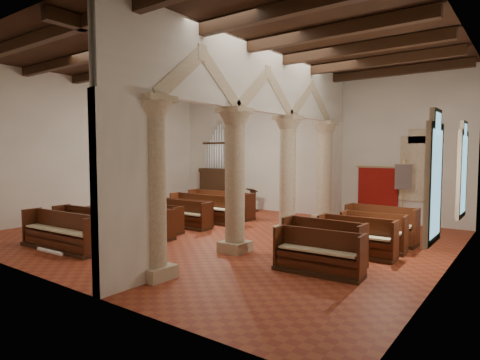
% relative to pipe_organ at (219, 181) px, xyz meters
% --- Properties ---
extents(floor, '(14.00, 14.00, 0.00)m').
position_rel_pipe_organ_xyz_m(floor, '(4.50, -5.50, -1.37)').
color(floor, brown).
rests_on(floor, ground).
extents(ceiling, '(14.00, 14.00, 0.00)m').
position_rel_pipe_organ_xyz_m(ceiling, '(4.50, -5.50, 4.63)').
color(ceiling, '#341E11').
rests_on(ceiling, wall_back).
extents(wall_back, '(14.00, 0.02, 6.00)m').
position_rel_pipe_organ_xyz_m(wall_back, '(4.50, 0.50, 1.63)').
color(wall_back, white).
rests_on(wall_back, floor).
extents(wall_front, '(14.00, 0.02, 6.00)m').
position_rel_pipe_organ_xyz_m(wall_front, '(4.50, -11.50, 1.63)').
color(wall_front, white).
rests_on(wall_front, floor).
extents(wall_left, '(0.02, 12.00, 6.00)m').
position_rel_pipe_organ_xyz_m(wall_left, '(-2.50, -5.50, 1.63)').
color(wall_left, white).
rests_on(wall_left, floor).
extents(wall_right, '(0.02, 12.00, 6.00)m').
position_rel_pipe_organ_xyz_m(wall_right, '(11.50, -5.50, 1.63)').
color(wall_right, white).
rests_on(wall_right, floor).
extents(ceiling_beams, '(13.80, 11.80, 0.30)m').
position_rel_pipe_organ_xyz_m(ceiling_beams, '(4.50, -5.50, 4.45)').
color(ceiling_beams, '#321E0F').
rests_on(ceiling_beams, wall_back).
extents(arcade, '(0.90, 11.90, 6.00)m').
position_rel_pipe_organ_xyz_m(arcade, '(6.30, -5.50, 2.19)').
color(arcade, beige).
rests_on(arcade, floor).
extents(window_right_a, '(0.03, 1.00, 2.20)m').
position_rel_pipe_organ_xyz_m(window_right_a, '(11.48, -7.00, 0.83)').
color(window_right_a, '#398060').
rests_on(window_right_a, wall_right).
extents(window_right_b, '(0.03, 1.00, 2.20)m').
position_rel_pipe_organ_xyz_m(window_right_b, '(11.48, -3.00, 0.83)').
color(window_right_b, '#398060').
rests_on(window_right_b, wall_right).
extents(window_back, '(1.00, 0.03, 2.20)m').
position_rel_pipe_organ_xyz_m(window_back, '(9.50, 0.48, 0.83)').
color(window_back, '#398060').
rests_on(window_back, wall_back).
extents(pipe_organ, '(2.10, 0.85, 4.40)m').
position_rel_pipe_organ_xyz_m(pipe_organ, '(0.00, 0.00, 0.00)').
color(pipe_organ, '#321E0F').
rests_on(pipe_organ, floor).
extents(lectern, '(0.52, 0.54, 1.12)m').
position_rel_pipe_organ_xyz_m(lectern, '(2.31, -0.29, -0.91)').
color(lectern, '#341A10').
rests_on(lectern, floor).
extents(dossal_curtain, '(1.80, 0.07, 2.17)m').
position_rel_pipe_organ_xyz_m(dossal_curtain, '(8.00, 0.42, -0.21)').
color(dossal_curtain, maroon).
rests_on(dossal_curtain, floor).
extents(processional_banner, '(0.56, 0.72, 2.59)m').
position_rel_pipe_organ_xyz_m(processional_banner, '(9.27, -0.71, -0.55)').
color(processional_banner, '#321E0F').
rests_on(processional_banner, floor).
extents(hymnal_box_a, '(0.44, 0.39, 0.37)m').
position_rel_pipe_organ_xyz_m(hymnal_box_a, '(2.75, -9.52, -1.09)').
color(hymnal_box_a, navy).
rests_on(hymnal_box_a, floor).
extents(hymnal_box_b, '(0.40, 0.35, 0.34)m').
position_rel_pipe_organ_xyz_m(hymnal_box_b, '(4.17, -8.08, -1.10)').
color(hymnal_box_b, navy).
rests_on(hymnal_box_b, floor).
extents(hymnal_box_c, '(0.41, 0.38, 0.33)m').
position_rel_pipe_organ_xyz_m(hymnal_box_c, '(3.43, -6.89, -1.10)').
color(hymnal_box_c, navy).
rests_on(hymnal_box_c, floor).
extents(tube_heater_a, '(1.07, 0.17, 0.11)m').
position_rel_pipe_organ_xyz_m(tube_heater_a, '(2.63, -10.46, -1.21)').
color(tube_heater_a, white).
rests_on(tube_heater_a, floor).
extents(tube_heater_b, '(1.03, 0.29, 0.10)m').
position_rel_pipe_organ_xyz_m(tube_heater_b, '(2.55, -8.63, -1.21)').
color(tube_heater_b, silver).
rests_on(tube_heater_b, floor).
extents(nave_pew_0, '(3.13, 0.87, 1.09)m').
position_rel_pipe_organ_xyz_m(nave_pew_0, '(2.07, -9.82, -1.01)').
color(nave_pew_0, '#321E0F').
rests_on(nave_pew_0, floor).
extents(nave_pew_1, '(3.31, 0.96, 1.11)m').
position_rel_pipe_organ_xyz_m(nave_pew_1, '(2.21, -8.86, -1.01)').
color(nave_pew_1, '#321E0F').
rests_on(nave_pew_1, floor).
extents(nave_pew_2, '(2.76, 0.68, 1.00)m').
position_rel_pipe_organ_xyz_m(nave_pew_2, '(2.21, -8.07, -1.04)').
color(nave_pew_2, '#321E0F').
rests_on(nave_pew_2, floor).
extents(nave_pew_3, '(2.64, 0.74, 1.01)m').
position_rel_pipe_organ_xyz_m(nave_pew_3, '(2.52, -7.22, -1.04)').
color(nave_pew_3, '#321E0F').
rests_on(nave_pew_3, floor).
extents(nave_pew_4, '(3.06, 0.84, 0.98)m').
position_rel_pipe_organ_xyz_m(nave_pew_4, '(1.88, -6.42, -1.05)').
color(nave_pew_4, '#321E0F').
rests_on(nave_pew_4, floor).
extents(nave_pew_5, '(3.08, 0.74, 1.01)m').
position_rel_pipe_organ_xyz_m(nave_pew_5, '(2.11, -5.18, -1.04)').
color(nave_pew_5, '#321E0F').
rests_on(nave_pew_5, floor).
extents(nave_pew_6, '(2.76, 0.69, 0.97)m').
position_rel_pipe_organ_xyz_m(nave_pew_6, '(1.95, -4.68, -1.05)').
color(nave_pew_6, '#321E0F').
rests_on(nave_pew_6, floor).
extents(nave_pew_7, '(3.33, 0.83, 1.09)m').
position_rel_pipe_organ_xyz_m(nave_pew_7, '(2.20, -3.78, -1.01)').
color(nave_pew_7, '#321E0F').
rests_on(nave_pew_7, floor).
extents(nave_pew_8, '(3.38, 0.87, 1.12)m').
position_rel_pipe_organ_xyz_m(nave_pew_8, '(2.05, -2.44, -1.00)').
color(nave_pew_8, '#321E0F').
rests_on(nave_pew_8, floor).
extents(aisle_pew_0, '(2.14, 0.80, 1.02)m').
position_rel_pipe_organ_xyz_m(aisle_pew_0, '(9.11, -7.49, -1.03)').
color(aisle_pew_0, '#321E0F').
rests_on(aisle_pew_0, floor).
extents(aisle_pew_1, '(2.15, 0.83, 1.11)m').
position_rel_pipe_organ_xyz_m(aisle_pew_1, '(8.84, -6.62, -1.00)').
color(aisle_pew_1, '#321E0F').
rests_on(aisle_pew_1, floor).
extents(aisle_pew_2, '(2.10, 0.78, 1.07)m').
position_rel_pipe_organ_xyz_m(aisle_pew_2, '(9.27, -5.43, -1.01)').
color(aisle_pew_2, '#321E0F').
rests_on(aisle_pew_2, floor).
extents(aisle_pew_3, '(1.84, 0.82, 1.08)m').
position_rel_pipe_organ_xyz_m(aisle_pew_3, '(9.43, -4.50, -1.00)').
color(aisle_pew_3, '#321E0F').
rests_on(aisle_pew_3, floor).
extents(aisle_pew_4, '(2.17, 0.83, 1.15)m').
position_rel_pipe_organ_xyz_m(aisle_pew_4, '(9.31, -3.40, -0.98)').
color(aisle_pew_4, '#321E0F').
rests_on(aisle_pew_4, floor).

